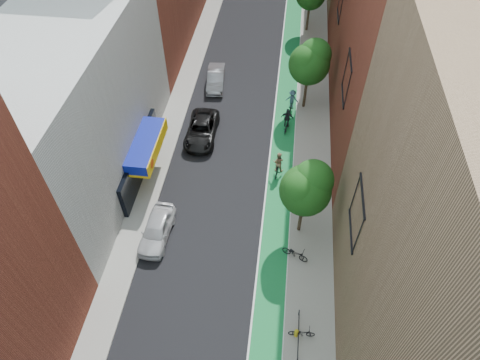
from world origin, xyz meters
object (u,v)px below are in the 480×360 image
(parked_car_white, at_px, (157,230))
(cyclist_lane_near, at_px, (278,165))
(cyclist_lane_mid, at_px, (287,122))
(cyclist_lane_far, at_px, (292,102))
(parked_car_black, at_px, (202,130))
(parked_car_silver, at_px, (216,78))
(fire_hydrant, at_px, (296,333))

(parked_car_white, height_order, cyclist_lane_near, cyclist_lane_near)
(cyclist_lane_mid, bearing_deg, cyclist_lane_far, -88.62)
(parked_car_black, xyz_separation_m, cyclist_lane_mid, (7.18, 1.82, 0.12))
(parked_car_white, xyz_separation_m, cyclist_lane_near, (7.94, 7.03, 0.18))
(parked_car_silver, relative_size, fire_hydrant, 6.35)
(cyclist_lane_near, relative_size, cyclist_lane_mid, 1.00)
(cyclist_lane_mid, height_order, cyclist_lane_far, cyclist_lane_mid)
(parked_car_black, height_order, fire_hydrant, parked_car_black)
(parked_car_black, distance_m, fire_hydrant, 18.72)
(parked_car_black, relative_size, cyclist_lane_near, 2.47)
(parked_car_white, relative_size, fire_hydrant, 6.26)
(cyclist_lane_far, bearing_deg, fire_hydrant, 102.36)
(cyclist_lane_near, bearing_deg, parked_car_silver, -51.54)
(cyclist_lane_mid, distance_m, cyclist_lane_far, 2.76)
(cyclist_lane_mid, bearing_deg, fire_hydrant, 102.35)
(parked_car_white, distance_m, cyclist_lane_mid, 14.98)
(cyclist_lane_near, height_order, fire_hydrant, cyclist_lane_near)
(cyclist_lane_far, xyz_separation_m, fire_hydrant, (1.20, -21.15, -0.42))
(cyclist_lane_far, bearing_deg, cyclist_lane_near, 93.90)
(parked_car_white, xyz_separation_m, cyclist_lane_mid, (8.38, 12.41, 0.10))
(parked_car_white, relative_size, cyclist_lane_near, 2.05)
(fire_hydrant, bearing_deg, parked_car_silver, 109.74)
(cyclist_lane_near, bearing_deg, parked_car_black, -20.54)
(cyclist_lane_near, relative_size, cyclist_lane_far, 1.02)
(parked_car_black, height_order, parked_car_silver, same)
(parked_car_silver, xyz_separation_m, fire_hydrant, (8.68, -24.18, -0.22))
(cyclist_lane_near, xyz_separation_m, cyclist_lane_far, (0.74, 8.12, 0.01))
(parked_car_black, bearing_deg, cyclist_lane_mid, 13.41)
(parked_car_white, height_order, parked_car_black, parked_car_white)
(parked_car_white, xyz_separation_m, parked_car_black, (1.20, 10.59, -0.02))
(parked_car_white, bearing_deg, cyclist_lane_far, 62.44)
(cyclist_lane_near, bearing_deg, fire_hydrant, 105.78)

